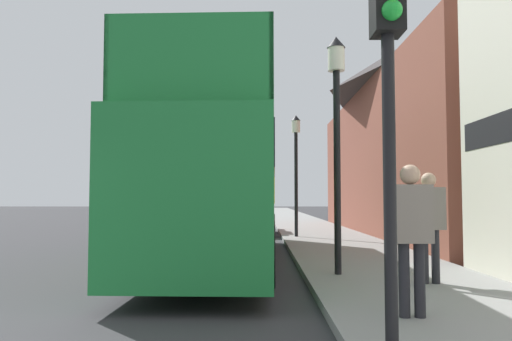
# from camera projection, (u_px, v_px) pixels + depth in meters

# --- Properties ---
(ground_plane) EXTENTS (144.00, 144.00, 0.00)m
(ground_plane) POSITION_uv_depth(u_px,v_px,m) (170.00, 229.00, 25.37)
(ground_plane) COLOR #333335
(sidewalk) EXTENTS (3.40, 108.00, 0.14)m
(sidewalk) POSITION_uv_depth(u_px,v_px,m) (316.00, 232.00, 22.33)
(sidewalk) COLOR gray
(sidewalk) RESTS_ON ground_plane
(brick_terrace_rear) EXTENTS (6.00, 19.71, 8.82)m
(brick_terrace_rear) POSITION_uv_depth(u_px,v_px,m) (430.00, 131.00, 21.21)
(brick_terrace_rear) COLOR brown
(brick_terrace_rear) RESTS_ON ground_plane
(tour_bus) EXTENTS (2.77, 11.33, 4.20)m
(tour_bus) POSITION_uv_depth(u_px,v_px,m) (225.00, 186.00, 12.29)
(tour_bus) COLOR #1E7A38
(tour_bus) RESTS_ON ground_plane
(parked_car_ahead_of_bus) EXTENTS (1.74, 4.16, 1.42)m
(parked_car_ahead_of_bus) POSITION_uv_depth(u_px,v_px,m) (254.00, 219.00, 21.51)
(parked_car_ahead_of_bus) COLOR silver
(parked_car_ahead_of_bus) RESTS_ON ground_plane
(pedestrian_nearest) EXTENTS (0.48, 0.26, 1.83)m
(pedestrian_nearest) POSITION_uv_depth(u_px,v_px,m) (411.00, 225.00, 6.01)
(pedestrian_nearest) COLOR #232328
(pedestrian_nearest) RESTS_ON sidewalk
(pedestrian_second) EXTENTS (0.49, 0.27, 1.85)m
(pedestrian_second) POSITION_uv_depth(u_px,v_px,m) (429.00, 216.00, 8.38)
(pedestrian_second) COLOR #232328
(pedestrian_second) RESTS_ON sidewalk
(traffic_signal) EXTENTS (0.28, 0.42, 3.80)m
(traffic_signal) POSITION_uv_depth(u_px,v_px,m) (388.00, 52.00, 4.63)
(traffic_signal) COLOR black
(traffic_signal) RESTS_ON sidewalk
(lamp_post_nearest) EXTENTS (0.35, 0.35, 4.53)m
(lamp_post_nearest) POSITION_uv_depth(u_px,v_px,m) (337.00, 108.00, 9.52)
(lamp_post_nearest) COLOR black
(lamp_post_nearest) RESTS_ON sidewalk
(lamp_post_second) EXTENTS (0.35, 0.35, 4.58)m
(lamp_post_second) POSITION_uv_depth(u_px,v_px,m) (296.00, 152.00, 18.83)
(lamp_post_second) COLOR black
(lamp_post_second) RESTS_ON sidewalk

